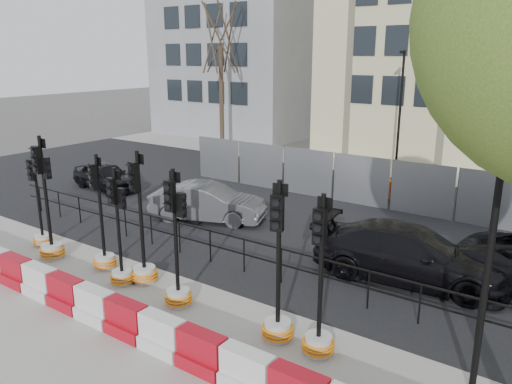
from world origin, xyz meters
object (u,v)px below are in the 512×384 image
Objects in this scene: car_a at (106,176)px; car_c at (410,254)px; lamp_post_near at (494,220)px; traffic_signal_a at (41,227)px; traffic_signal_d at (121,258)px; traffic_signal_h at (319,323)px.

car_c is (14.01, -1.41, 0.12)m from car_a.
lamp_post_near reaches higher than traffic_signal_a.
traffic_signal_d is at bearing -13.32° from traffic_signal_a.
car_c is (10.19, 4.16, 0.11)m from traffic_signal_a.
car_a is at bearing 116.49° from traffic_signal_a.
traffic_signal_h is at bearing -9.47° from traffic_signal_a.
traffic_signal_a is at bearing 106.51° from car_c.
traffic_signal_a is 9.85m from traffic_signal_h.
lamp_post_near reaches higher than car_a.
traffic_signal_d is 0.60× the size of car_c.
car_c is at bearing 122.43° from lamp_post_near.
traffic_signal_a reaches higher than car_c.
traffic_signal_d is 5.68m from traffic_signal_h.
car_c reaches higher than car_a.
lamp_post_near is 1.92× the size of traffic_signal_d.
car_c is at bearing 14.21° from traffic_signal_a.
lamp_post_near is 1.15× the size of car_c.
lamp_post_near is 1.99× the size of traffic_signal_a.
traffic_signal_a is at bearing -178.65° from lamp_post_near.
traffic_signal_h is 0.64× the size of car_c.
car_a is at bearing 140.12° from traffic_signal_d.
lamp_post_near is at bearing -101.66° from car_a.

